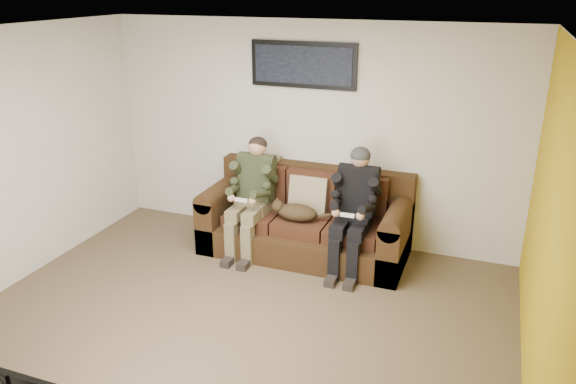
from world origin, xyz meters
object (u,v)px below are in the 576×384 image
at_px(person_right, 355,203).
at_px(framed_poster, 303,65).
at_px(cat, 295,212).
at_px(person_left, 252,189).
at_px(sofa, 307,221).

xyz_separation_m(person_right, framed_poster, (-0.80, 0.58, 1.35)).
distance_m(person_right, cat, 0.69).
bearing_deg(person_left, framed_poster, 55.15).
distance_m(sofa, person_right, 0.75).
xyz_separation_m(sofa, framed_poster, (-0.20, 0.38, 1.74)).
bearing_deg(person_right, sofa, 162.00).
bearing_deg(cat, sofa, 76.27).
height_order(person_left, person_right, person_right).
distance_m(person_left, person_right, 1.21).
bearing_deg(cat, person_right, 3.90).
distance_m(sofa, cat, 0.32).
bearing_deg(person_left, cat, -4.70).
bearing_deg(person_left, sofa, 18.03).
bearing_deg(cat, person_left, 175.30).
relative_size(sofa, person_right, 1.75).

